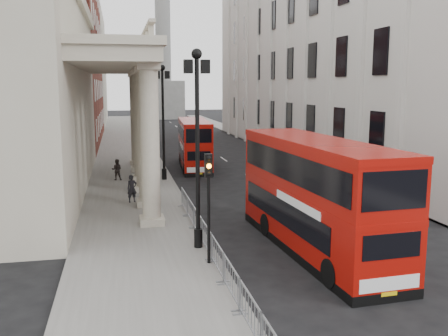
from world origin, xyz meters
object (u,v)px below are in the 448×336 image
Objects in this scene: traffic_light at (209,188)px; pedestrian_b at (117,170)px; lamp_post_south at (197,136)px; lamp_post_mid at (163,114)px; pedestrian_c at (145,167)px; lamp_post_north at (149,106)px; bus_near at (316,194)px; monument_column at (163,42)px; bus_far at (194,143)px; pedestrian_a at (132,189)px.

traffic_light is 2.78× the size of pedestrian_b.
lamp_post_south and lamp_post_mid have the same top height.
lamp_post_south is 4.63× the size of pedestrian_c.
bus_near is (4.83, -33.12, -2.42)m from lamp_post_north.
lamp_post_north is 16.11m from pedestrian_c.
traffic_light is at bearing -94.13° from monument_column.
bus_far is 8.41m from pedestrian_b.
bus_far is (3.10, 21.64, -2.78)m from lamp_post_south.
lamp_post_north is 0.75× the size of bus_near.
bus_near reaches higher than pedestrian_b.
pedestrian_a is at bearing 122.24° from bus_near.
bus_near reaches higher than traffic_light.
bus_near is 6.85× the size of pedestrian_a.
traffic_light is 11.62m from pedestrian_a.
lamp_post_mid is 7.02m from bus_far.
bus_far is (3.00, 23.66, -0.98)m from traffic_light.
monument_column is 5.67× the size of bus_far.
lamp_post_south is 17.30m from pedestrian_b.
traffic_light is 2.39× the size of pedestrian_c.
bus_far is at bearing -93.02° from monument_column.
bus_near is (4.73, 0.90, -0.62)m from traffic_light.
lamp_post_mid is at bearing -10.68° from pedestrian_c.
traffic_light is 0.39× the size of bus_near.
pedestrian_c is at bearing -175.56° from pedestrian_b.
bus_near is at bearing 10.80° from traffic_light.
monument_column is 33.24× the size of pedestrian_a.
pedestrian_a is (-2.63, 11.11, -2.17)m from traffic_light.
lamp_post_mid reaches higher than pedestrian_b.
monument_column is 80.85m from pedestrian_a.
pedestrian_a is at bearing -110.08° from lamp_post_mid.
pedestrian_c is (-1.34, -15.58, -3.89)m from lamp_post_north.
pedestrian_c reaches higher than pedestrian_b.
lamp_post_north is at bearing -96.72° from monument_column.
monument_column is at bearing 85.71° from lamp_post_south.
bus_far is at bearing 56.50° from pedestrian_c.
bus_far is 5.32× the size of pedestrian_c.
bus_far is (3.10, 5.64, -2.78)m from lamp_post_mid.
pedestrian_a is at bearing 102.68° from pedestrian_b.
lamp_post_north is 4.63× the size of pedestrian_c.
lamp_post_mid reaches higher than pedestrian_c.
lamp_post_mid is at bearing 90.00° from lamp_post_south.
traffic_light reaches higher than pedestrian_c.
pedestrian_b is at bearing -174.49° from pedestrian_c.
lamp_post_mid is at bearing -95.24° from monument_column.
pedestrian_b is (-3.42, -15.53, -4.02)m from lamp_post_north.
lamp_post_mid is 4.14m from pedestrian_c.
pedestrian_c is (-4.44, -5.22, -1.11)m from bus_far.
monument_column is at bearing 85.31° from bus_near.
pedestrian_a is (-2.53, -22.91, -3.98)m from lamp_post_north.
traffic_light is 2.64× the size of pedestrian_a.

